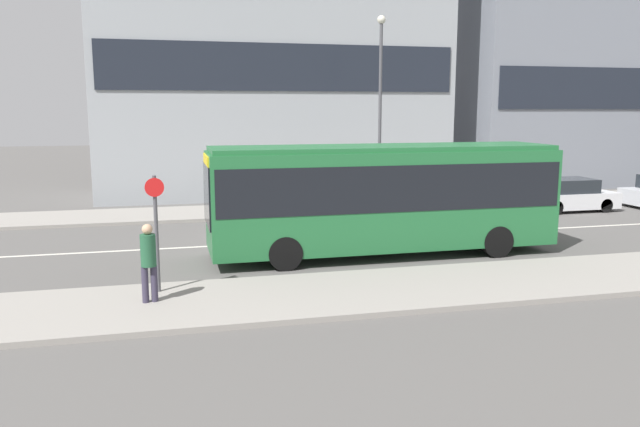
% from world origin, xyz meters
% --- Properties ---
extents(ground_plane, '(120.00, 120.00, 0.00)m').
position_xyz_m(ground_plane, '(0.00, 0.00, 0.00)').
color(ground_plane, '#595654').
extents(sidewalk_near, '(44.00, 3.50, 0.13)m').
position_xyz_m(sidewalk_near, '(0.00, -6.25, 0.07)').
color(sidewalk_near, gray).
rests_on(sidewalk_near, ground_plane).
extents(sidewalk_far, '(44.00, 3.50, 0.13)m').
position_xyz_m(sidewalk_far, '(0.00, 6.25, 0.07)').
color(sidewalk_far, gray).
rests_on(sidewalk_far, ground_plane).
extents(lane_centerline, '(41.80, 0.16, 0.01)m').
position_xyz_m(lane_centerline, '(0.00, 0.00, 0.00)').
color(lane_centerline, silver).
rests_on(lane_centerline, ground_plane).
extents(apartment_block_right_tower, '(18.41, 4.97, 19.99)m').
position_xyz_m(apartment_block_right_tower, '(22.50, 11.94, 9.99)').
color(apartment_block_right_tower, gray).
rests_on(apartment_block_right_tower, ground_plane).
extents(city_bus, '(10.52, 2.64, 3.34)m').
position_xyz_m(city_bus, '(3.15, -2.39, 1.92)').
color(city_bus, '#236B38').
rests_on(city_bus, ground_plane).
extents(parked_car_0, '(3.91, 1.87, 1.41)m').
position_xyz_m(parked_car_0, '(13.90, 3.53, 0.66)').
color(parked_car_0, silver).
rests_on(parked_car_0, ground_plane).
extents(pedestrian_near_stop, '(0.35, 0.34, 1.79)m').
position_xyz_m(pedestrian_near_stop, '(-3.65, -6.07, 1.15)').
color(pedestrian_near_stop, '#383347').
rests_on(pedestrian_near_stop, sidewalk_near).
extents(bus_stop_sign, '(0.44, 0.12, 2.78)m').
position_xyz_m(bus_stop_sign, '(-3.47, -5.28, 1.75)').
color(bus_stop_sign, '#4C4C51').
rests_on(bus_stop_sign, sidewalk_near).
extents(street_lamp, '(0.36, 0.36, 8.17)m').
position_xyz_m(street_lamp, '(5.86, 5.68, 5.01)').
color(street_lamp, '#4C4C51').
rests_on(street_lamp, sidewalk_far).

